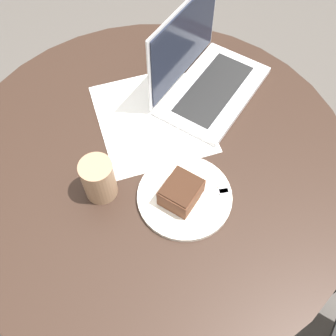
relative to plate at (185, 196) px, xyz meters
name	(u,v)px	position (x,y,z in m)	size (l,w,h in m)	color
ground_plane	(158,254)	(0.14, -0.01, -0.74)	(12.00, 12.00, 0.00)	#4C4742
dining_table	(155,190)	(0.14, -0.01, -0.19)	(1.05, 1.05, 0.74)	black
paper_document	(152,118)	(0.24, -0.09, 0.00)	(0.41, 0.39, 0.00)	white
plate	(185,196)	(0.00, 0.00, 0.00)	(0.23, 0.23, 0.01)	silver
cake_slice	(181,192)	(0.00, 0.01, 0.03)	(0.10, 0.11, 0.06)	brown
fork	(203,193)	(-0.03, -0.04, 0.01)	(0.10, 0.16, 0.00)	silver
coffee_glass	(100,180)	(0.14, 0.14, 0.05)	(0.08, 0.08, 0.11)	#997556
laptop	(205,76)	(0.24, -0.28, 0.04)	(0.30, 0.38, 0.26)	silver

